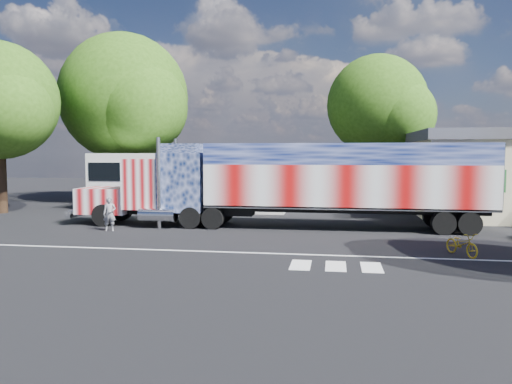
# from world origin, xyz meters

# --- Properties ---
(ground) EXTENTS (100.00, 100.00, 0.00)m
(ground) POSITION_xyz_m (0.00, 0.00, 0.00)
(ground) COLOR black
(lane_markings) EXTENTS (30.00, 2.67, 0.01)m
(lane_markings) POSITION_xyz_m (1.71, -3.77, 0.01)
(lane_markings) COLOR silver
(lane_markings) RESTS_ON ground
(semi_truck) EXTENTS (21.92, 3.46, 4.67)m
(semi_truck) POSITION_xyz_m (1.78, 3.92, 2.41)
(semi_truck) COLOR black
(semi_truck) RESTS_ON ground
(coach_bus) EXTENTS (13.23, 3.08, 3.85)m
(coach_bus) POSITION_xyz_m (-5.80, 10.45, 1.99)
(coach_bus) COLOR white
(coach_bus) RESTS_ON ground
(woman) EXTENTS (0.72, 0.58, 1.70)m
(woman) POSITION_xyz_m (-7.12, 1.35, 0.85)
(woman) COLOR slate
(woman) RESTS_ON ground
(bicycle) EXTENTS (1.29, 1.79, 0.90)m
(bicycle) POSITION_xyz_m (8.69, -2.28, 0.45)
(bicycle) COLOR gold
(bicycle) RESTS_ON ground
(tree_ne_a) EXTENTS (7.97, 7.59, 11.32)m
(tree_ne_a) POSITION_xyz_m (7.18, 17.45, 7.48)
(tree_ne_a) COLOR black
(tree_ne_a) RESTS_ON ground
(tree_nw_a) EXTENTS (10.47, 9.98, 13.21)m
(tree_nw_a) POSITION_xyz_m (-12.36, 15.64, 8.17)
(tree_nw_a) COLOR black
(tree_nw_a) RESTS_ON ground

